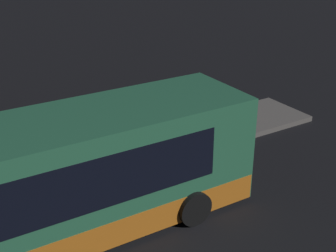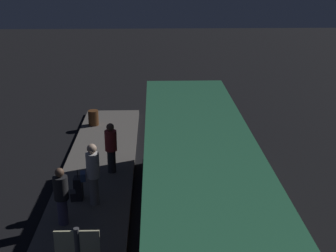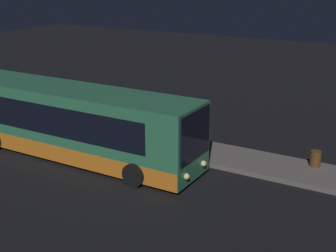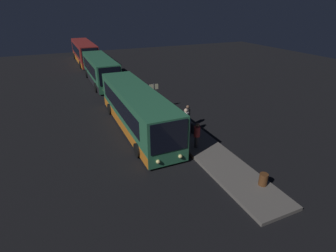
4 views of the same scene
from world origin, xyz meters
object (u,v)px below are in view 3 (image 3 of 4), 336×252
at_px(passenger_waiting, 197,133).
at_px(sign_post, 65,98).
at_px(passenger_boarding, 158,121).
at_px(suitcase, 169,133).
at_px(trash_bin, 315,159).
at_px(passenger_with_bags, 146,117).
at_px(bus_lead, 72,123).

bearing_deg(passenger_waiting, sign_post, -121.91).
xyz_separation_m(passenger_boarding, suitcase, (0.30, 0.49, -0.67)).
bearing_deg(suitcase, trash_bin, 3.02).
bearing_deg(suitcase, passenger_with_bags, 171.77).
bearing_deg(sign_post, passenger_with_bags, 15.00).
xyz_separation_m(passenger_waiting, passenger_with_bags, (-3.23, 1.02, -0.06)).
bearing_deg(suitcase, passenger_waiting, -23.81).
distance_m(suitcase, sign_post, 5.64).
bearing_deg(sign_post, passenger_waiting, 0.57).
relative_size(passenger_boarding, passenger_with_bags, 1.15).
distance_m(passenger_waiting, passenger_with_bags, 3.39).
height_order(bus_lead, passenger_waiting, bus_lead).
distance_m(bus_lead, trash_bin, 10.28).
height_order(passenger_with_bags, trash_bin, passenger_with_bags).
bearing_deg(trash_bin, passenger_waiting, -166.22).
height_order(suitcase, sign_post, sign_post).
relative_size(bus_lead, passenger_waiting, 6.94).
bearing_deg(sign_post, bus_lead, -43.25).
xyz_separation_m(passenger_with_bags, suitcase, (1.36, -0.20, -0.52)).
bearing_deg(trash_bin, suitcase, -176.98).
distance_m(passenger_with_bags, suitcase, 1.47).
xyz_separation_m(bus_lead, sign_post, (-2.54, 2.39, 0.21)).
distance_m(bus_lead, sign_post, 3.50).
bearing_deg(passenger_boarding, passenger_waiting, -16.18).
height_order(bus_lead, suitcase, bus_lead).
height_order(passenger_boarding, sign_post, sign_post).
height_order(bus_lead, passenger_with_bags, bus_lead).
distance_m(passenger_with_bags, trash_bin, 8.05).
bearing_deg(trash_bin, passenger_with_bags, -178.90).
bearing_deg(passenger_waiting, passenger_with_bags, -140.02).
relative_size(passenger_waiting, trash_bin, 2.65).
bearing_deg(sign_post, passenger_boarding, 4.55).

